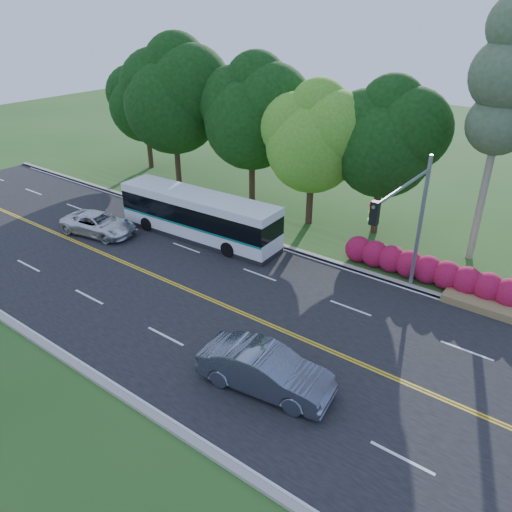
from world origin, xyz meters
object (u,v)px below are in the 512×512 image
Objects in this scene: suv at (98,224)px; transit_bus at (199,216)px; sedan at (266,370)px; traffic_signal at (408,214)px.

transit_bus is at bearing -69.02° from suv.
sedan is (11.38, -8.60, -0.55)m from transit_bus.
traffic_signal is 1.34× the size of sedan.
transit_bus is 14.28m from sedan.
transit_bus is (-12.88, -0.30, -3.24)m from traffic_signal.
transit_bus is 6.50m from suv.
traffic_signal is 19.14m from suv.
traffic_signal is 1.42× the size of suv.
transit_bus reaches higher than sedan.
sedan is (-1.50, -8.90, -3.79)m from traffic_signal.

